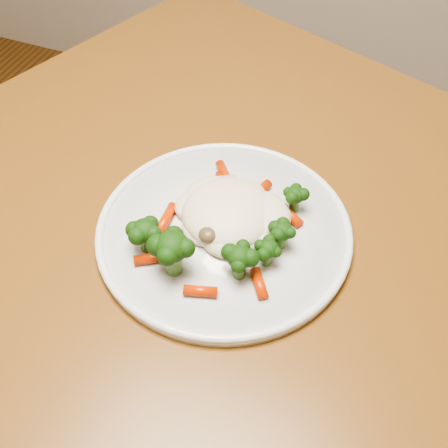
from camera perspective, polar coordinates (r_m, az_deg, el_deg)
name	(u,v)px	position (r m, az deg, el deg)	size (l,w,h in m)	color
dining_table	(316,304)	(0.75, 9.35, -8.01)	(1.34, 1.11, 0.75)	brown
plate	(224,232)	(0.67, 0.00, -0.82)	(0.30, 0.30, 0.01)	white
meal	(221,222)	(0.64, -0.26, 0.24)	(0.18, 0.21, 0.05)	#F0E3C0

